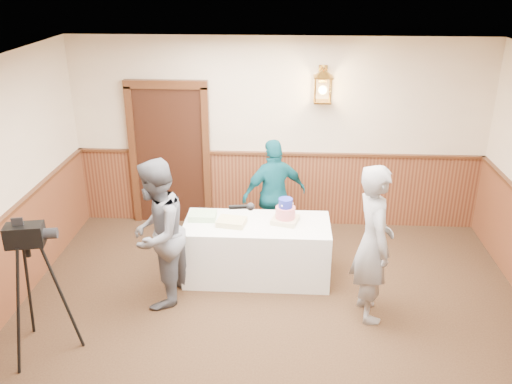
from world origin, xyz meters
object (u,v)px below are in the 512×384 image
tiered_cake (285,213)px  tv_camera_rig (36,297)px  interviewer (157,234)px  display_table (257,250)px  baker (373,243)px  sheet_cake_green (203,216)px  assistant_p (274,195)px  sheet_cake_yellow (232,222)px

tiered_cake → tv_camera_rig: tv_camera_rig is taller
tiered_cake → interviewer: 1.59m
display_table → interviewer: size_ratio=1.02×
baker → tv_camera_rig: baker is taller
baker → tiered_cake: bearing=41.8°
display_table → tv_camera_rig: (-2.11, -1.57, 0.27)m
tiered_cake → display_table: bearing=-171.9°
tiered_cake → baker: baker is taller
tiered_cake → tv_camera_rig: size_ratio=0.26×
display_table → sheet_cake_green: sheet_cake_green is taller
sheet_cake_green → assistant_p: assistant_p is taller
display_table → sheet_cake_yellow: 0.52m
sheet_cake_green → tiered_cake: bearing=-2.2°
tiered_cake → baker: (0.95, -0.79, 0.03)m
sheet_cake_yellow → baker: baker is taller
interviewer → tiered_cake: bearing=123.4°
tiered_cake → sheet_cake_green: bearing=177.8°
display_table → interviewer: bearing=-150.8°
sheet_cake_green → baker: baker is taller
display_table → tiered_cake: bearing=8.1°
interviewer → baker: bearing=95.7°
sheet_cake_yellow → tv_camera_rig: 2.36m
display_table → assistant_p: (0.19, 0.82, 0.41)m
baker → interviewer: bearing=78.4°
tiered_cake → interviewer: (-1.45, -0.66, 0.01)m
display_table → interviewer: interviewer is taller
sheet_cake_green → interviewer: interviewer is taller
interviewer → assistant_p: 1.93m
display_table → tv_camera_rig: size_ratio=1.25×
baker → tv_camera_rig: size_ratio=1.26×
display_table → baker: size_ratio=0.99×
display_table → baker: bearing=-29.6°
assistant_p → tv_camera_rig: size_ratio=1.09×
sheet_cake_yellow → assistant_p: assistant_p is taller
tiered_cake → assistant_p: (-0.16, 0.77, -0.09)m
sheet_cake_yellow → sheet_cake_green: bearing=158.6°
tiered_cake → assistant_p: assistant_p is taller
interviewer → assistant_p: (1.29, 1.43, -0.10)m
sheet_cake_green → assistant_p: 1.14m
baker → display_table: bearing=51.8°
interviewer → baker: size_ratio=0.97×
assistant_p → interviewer: bearing=24.0°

